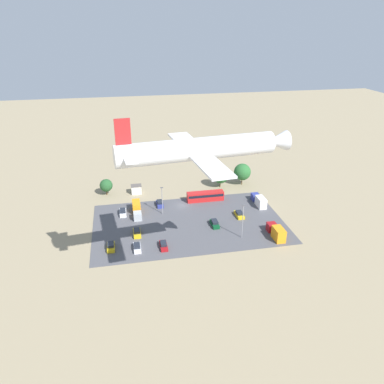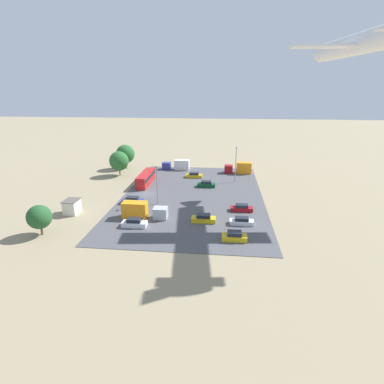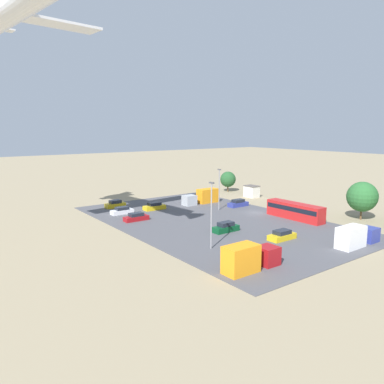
% 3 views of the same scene
% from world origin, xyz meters
% --- Properties ---
extents(ground_plane, '(400.00, 400.00, 0.00)m').
position_xyz_m(ground_plane, '(0.00, 0.00, 0.00)').
color(ground_plane, gray).
extents(parking_lot_surface, '(54.60, 33.67, 0.08)m').
position_xyz_m(parking_lot_surface, '(0.00, 11.63, 0.04)').
color(parking_lot_surface, '#4C4C51').
rests_on(parking_lot_surface, ground).
extents(shed_building, '(3.55, 2.88, 2.96)m').
position_xyz_m(shed_building, '(13.63, -12.40, 1.49)').
color(shed_building, silver).
rests_on(shed_building, ground).
extents(bus, '(11.95, 2.59, 3.08)m').
position_xyz_m(bus, '(-8.02, -2.12, 1.74)').
color(bus, red).
rests_on(bus, ground).
extents(parked_car_0, '(1.95, 4.74, 1.57)m').
position_xyz_m(parked_car_0, '(15.18, 15.28, 0.73)').
color(parked_car_0, gold).
rests_on(parked_car_0, ground).
extents(parked_car_1, '(1.95, 4.71, 1.62)m').
position_xyz_m(parked_car_1, '(18.62, 2.40, 0.76)').
color(parked_car_1, silver).
rests_on(parked_car_1, ground).
extents(parked_car_2, '(1.87, 4.79, 1.59)m').
position_xyz_m(parked_car_2, '(6.96, -1.45, 0.74)').
color(parked_car_2, navy).
rests_on(parked_car_2, ground).
extents(parked_car_3, '(2.00, 4.73, 1.52)m').
position_xyz_m(parked_car_3, '(-15.56, 10.47, 0.71)').
color(parked_car_3, gold).
rests_on(parked_car_3, ground).
extents(parked_car_4, '(1.93, 4.32, 1.64)m').
position_xyz_m(parked_car_4, '(22.20, 21.06, 0.76)').
color(parked_car_4, gold).
rests_on(parked_car_4, ground).
extents(parked_car_5, '(1.81, 4.58, 1.44)m').
position_xyz_m(parked_car_5, '(15.60, 22.65, 0.68)').
color(parked_car_5, silver).
rests_on(parked_car_5, ground).
extents(parked_car_6, '(1.88, 4.71, 1.66)m').
position_xyz_m(parked_car_6, '(-6.91, 14.52, 0.77)').
color(parked_car_6, '#0C4723').
rests_on(parked_car_6, ground).
extents(parked_car_7, '(1.80, 4.69, 1.49)m').
position_xyz_m(parked_car_7, '(8.85, 23.02, 0.70)').
color(parked_car_7, maroon).
rests_on(parked_car_7, ground).
extents(parked_truck_0, '(2.34, 8.64, 3.14)m').
position_xyz_m(parked_truck_0, '(-24.16, 4.21, 1.52)').
color(parked_truck_0, navy).
rests_on(parked_truck_0, ground).
extents(parked_truck_1, '(2.35, 9.09, 3.25)m').
position_xyz_m(parked_truck_1, '(14.42, 2.80, 1.57)').
color(parked_truck_1, '#ADB2B7').
rests_on(parked_truck_1, ground).
extents(parked_truck_2, '(2.47, 8.11, 3.41)m').
position_xyz_m(parked_truck_2, '(-21.70, 23.90, 1.64)').
color(parked_truck_2, maroon).
rests_on(parked_truck_2, ground).
extents(tree_near_shed, '(5.99, 5.99, 7.83)m').
position_xyz_m(tree_near_shed, '(-23.93, -12.76, 4.83)').
color(tree_near_shed, brown).
rests_on(tree_near_shed, ground).
extents(tree_apron_mid, '(5.72, 5.72, 7.32)m').
position_xyz_m(tree_apron_mid, '(-15.71, -12.10, 4.45)').
color(tree_apron_mid, brown).
rests_on(tree_apron_mid, ground).
extents(tree_apron_far, '(4.28, 4.28, 5.57)m').
position_xyz_m(tree_apron_far, '(23.50, -13.20, 3.42)').
color(tree_apron_far, brown).
rests_on(tree_apron_far, ground).
extents(light_pole_lot_centre, '(0.90, 0.28, 8.75)m').
position_xyz_m(light_pole_lot_centre, '(6.78, 4.33, 4.89)').
color(light_pole_lot_centre, gray).
rests_on(light_pole_lot_centre, ground).
extents(light_pole_lot_edge, '(0.90, 0.28, 9.71)m').
position_xyz_m(light_pole_lot_edge, '(-12.46, 22.26, 5.37)').
color(light_pole_lot_edge, gray).
rests_on(light_pole_lot_edge, ground).
extents(airplane, '(32.45, 26.22, 8.33)m').
position_xyz_m(airplane, '(2.99, 43.36, 32.78)').
color(airplane, white).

